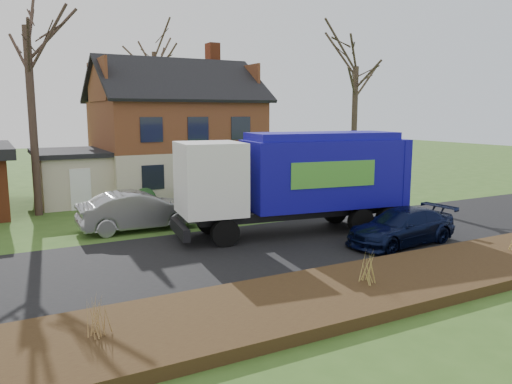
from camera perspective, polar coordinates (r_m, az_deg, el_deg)
name	(u,v)px	position (r m, az deg, el deg)	size (l,w,h in m)	color
ground	(255,250)	(18.07, -0.15, -6.61)	(120.00, 120.00, 0.00)	#32531B
road	(255,249)	(18.07, -0.15, -6.58)	(80.00, 7.00, 0.02)	black
mulch_verge	(348,292)	(13.81, 10.51, -11.14)	(80.00, 3.50, 0.30)	black
main_house	(167,127)	(30.82, -10.09, 7.35)	(12.95, 8.95, 9.26)	beige
garbage_truck	(300,176)	(20.25, 5.00, 1.87)	(9.80, 3.85, 4.09)	black
silver_sedan	(139,211)	(21.46, -13.22, -2.09)	(1.73, 4.97, 1.64)	#929599
navy_wagon	(402,227)	(19.45, 16.30, -3.82)	(1.87, 4.61, 1.34)	black
tree_front_east	(357,45)	(31.12, 11.43, 16.15)	(3.90, 3.90, 10.84)	#3D3225
tree_back	(154,35)	(38.88, -11.63, 17.21)	(3.98, 3.98, 12.60)	#443428
grass_clump_west	(97,316)	(11.14, -17.69, -13.33)	(0.32, 0.26, 0.85)	#9B7744
grass_clump_mid	(368,268)	(13.96, 12.65, -8.44)	(0.32, 0.26, 0.88)	#A9974A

